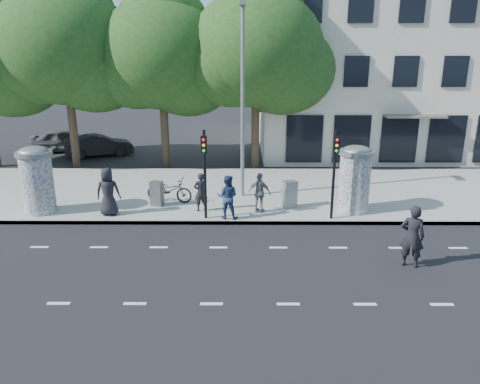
{
  "coord_description": "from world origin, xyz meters",
  "views": [
    {
      "loc": [
        0.8,
        -12.97,
        6.39
      ],
      "look_at": [
        0.71,
        3.5,
        1.3
      ],
      "focal_mm": 35.0,
      "sensor_mm": 36.0,
      "label": 1
    }
  ],
  "objects_px": {
    "man_road": "(412,236)",
    "car_mid": "(99,145)",
    "traffic_pole_near": "(205,166)",
    "ped_a": "(108,192)",
    "ped_c": "(227,197)",
    "traffic_pole_far": "(335,166)",
    "ped_b": "(201,192)",
    "ped_e": "(260,193)",
    "cabinet_left": "(157,194)",
    "car_left": "(66,140)",
    "ad_column_right": "(355,177)",
    "street_lamp": "(243,88)",
    "bicycle": "(169,190)",
    "cabinet_right": "(290,194)",
    "ad_column_left": "(37,178)"
  },
  "relations": [
    {
      "from": "traffic_pole_near",
      "to": "traffic_pole_far",
      "type": "relative_size",
      "value": 1.0
    },
    {
      "from": "ped_e",
      "to": "car_left",
      "type": "distance_m",
      "value": 17.0
    },
    {
      "from": "ped_e",
      "to": "cabinet_left",
      "type": "bearing_deg",
      "value": 14.71
    },
    {
      "from": "traffic_pole_far",
      "to": "ped_b",
      "type": "height_order",
      "value": "traffic_pole_far"
    },
    {
      "from": "ped_b",
      "to": "car_mid",
      "type": "height_order",
      "value": "ped_b"
    },
    {
      "from": "man_road",
      "to": "street_lamp",
      "type": "bearing_deg",
      "value": -32.24
    },
    {
      "from": "traffic_pole_near",
      "to": "man_road",
      "type": "relative_size",
      "value": 1.75
    },
    {
      "from": "man_road",
      "to": "cabinet_right",
      "type": "bearing_deg",
      "value": -38.09
    },
    {
      "from": "ped_e",
      "to": "ad_column_right",
      "type": "bearing_deg",
      "value": -153.06
    },
    {
      "from": "ped_b",
      "to": "bicycle",
      "type": "xyz_separation_m",
      "value": [
        -1.42,
        1.1,
        -0.26
      ]
    },
    {
      "from": "traffic_pole_near",
      "to": "cabinet_left",
      "type": "xyz_separation_m",
      "value": [
        -2.12,
        1.53,
        -1.57
      ]
    },
    {
      "from": "ad_column_right",
      "to": "traffic_pole_far",
      "type": "height_order",
      "value": "traffic_pole_far"
    },
    {
      "from": "car_mid",
      "to": "man_road",
      "type": "bearing_deg",
      "value": -160.4
    },
    {
      "from": "cabinet_left",
      "to": "car_mid",
      "type": "relative_size",
      "value": 0.25
    },
    {
      "from": "traffic_pole_near",
      "to": "ped_a",
      "type": "relative_size",
      "value": 1.81
    },
    {
      "from": "traffic_pole_near",
      "to": "car_left",
      "type": "relative_size",
      "value": 0.8
    },
    {
      "from": "ped_a",
      "to": "ped_c",
      "type": "distance_m",
      "value": 4.63
    },
    {
      "from": "cabinet_right",
      "to": "car_mid",
      "type": "height_order",
      "value": "car_mid"
    },
    {
      "from": "ped_a",
      "to": "ped_b",
      "type": "xyz_separation_m",
      "value": [
        3.53,
        0.5,
        -0.17
      ]
    },
    {
      "from": "car_mid",
      "to": "ad_column_left",
      "type": "bearing_deg",
      "value": 161.32
    },
    {
      "from": "bicycle",
      "to": "car_mid",
      "type": "height_order",
      "value": "car_mid"
    },
    {
      "from": "ped_a",
      "to": "ped_c",
      "type": "relative_size",
      "value": 1.11
    },
    {
      "from": "ped_e",
      "to": "ad_column_left",
      "type": "bearing_deg",
      "value": 25.33
    },
    {
      "from": "ped_e",
      "to": "ped_c",
      "type": "bearing_deg",
      "value": 54.7
    },
    {
      "from": "ad_column_right",
      "to": "car_left",
      "type": "bearing_deg",
      "value": 142.91
    },
    {
      "from": "ad_column_right",
      "to": "bicycle",
      "type": "distance_m",
      "value": 7.61
    },
    {
      "from": "cabinet_left",
      "to": "car_mid",
      "type": "distance_m",
      "value": 11.22
    },
    {
      "from": "ped_c",
      "to": "ped_e",
      "type": "distance_m",
      "value": 1.44
    },
    {
      "from": "bicycle",
      "to": "car_mid",
      "type": "distance_m",
      "value": 11.02
    },
    {
      "from": "traffic_pole_far",
      "to": "ped_a",
      "type": "distance_m",
      "value": 8.67
    },
    {
      "from": "cabinet_left",
      "to": "traffic_pole_far",
      "type": "bearing_deg",
      "value": 3.4
    },
    {
      "from": "traffic_pole_far",
      "to": "ad_column_right",
      "type": "bearing_deg",
      "value": 42.21
    },
    {
      "from": "street_lamp",
      "to": "car_left",
      "type": "xyz_separation_m",
      "value": [
        -11.33,
        9.96,
        -4.07
      ]
    },
    {
      "from": "ad_column_right",
      "to": "ped_e",
      "type": "bearing_deg",
      "value": -177.95
    },
    {
      "from": "ped_b",
      "to": "ped_c",
      "type": "bearing_deg",
      "value": 121.32
    },
    {
      "from": "ped_a",
      "to": "bicycle",
      "type": "bearing_deg",
      "value": -146.97
    },
    {
      "from": "street_lamp",
      "to": "cabinet_left",
      "type": "height_order",
      "value": "street_lamp"
    },
    {
      "from": "traffic_pole_near",
      "to": "man_road",
      "type": "bearing_deg",
      "value": -29.71
    },
    {
      "from": "ped_b",
      "to": "man_road",
      "type": "relative_size",
      "value": 0.8
    },
    {
      "from": "cabinet_right",
      "to": "car_left",
      "type": "relative_size",
      "value": 0.26
    },
    {
      "from": "ad_column_left",
      "to": "bicycle",
      "type": "xyz_separation_m",
      "value": [
        4.92,
        1.31,
        -0.87
      ]
    },
    {
      "from": "man_road",
      "to": "car_mid",
      "type": "xyz_separation_m",
      "value": [
        -13.92,
        15.14,
        -0.31
      ]
    },
    {
      "from": "ad_column_left",
      "to": "ped_b",
      "type": "relative_size",
      "value": 1.71
    },
    {
      "from": "ped_c",
      "to": "bicycle",
      "type": "xyz_separation_m",
      "value": [
        -2.51,
        1.96,
        -0.33
      ]
    },
    {
      "from": "traffic_pole_far",
      "to": "cabinet_left",
      "type": "bearing_deg",
      "value": 167.55
    },
    {
      "from": "bicycle",
      "to": "cabinet_right",
      "type": "height_order",
      "value": "cabinet_right"
    },
    {
      "from": "car_left",
      "to": "traffic_pole_far",
      "type": "bearing_deg",
      "value": -142.6
    },
    {
      "from": "ad_column_left",
      "to": "ped_b",
      "type": "distance_m",
      "value": 6.38
    },
    {
      "from": "ad_column_left",
      "to": "man_road",
      "type": "distance_m",
      "value": 13.85
    },
    {
      "from": "ped_c",
      "to": "street_lamp",
      "type": "bearing_deg",
      "value": -92.5
    }
  ]
}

